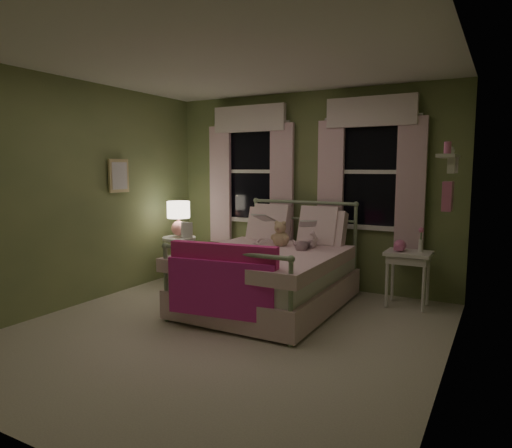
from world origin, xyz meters
The scene contains 18 objects.
room_shell centered at (0.00, 0.00, 1.30)m, with size 4.20×4.20×4.20m.
bed centered at (0.01, 0.98, 0.38)m, with size 1.58×2.04×1.18m.
pink_throw centered at (0.01, -0.05, 0.61)m, with size 1.10×0.28×0.71m.
child_left centered at (-0.27, 1.40, 0.91)m, with size 0.25×0.16×0.69m, color #F7D1DD.
child_right centered at (0.29, 1.40, 0.95)m, with size 0.36×0.28×0.75m, color #F7D1DD.
book_left centered at (-0.27, 1.15, 0.96)m, with size 0.20×0.27×0.03m, color beige.
book_right centered at (0.29, 1.15, 0.92)m, with size 0.20×0.27×0.02m, color beige.
teddy_bear centered at (0.01, 1.24, 0.79)m, with size 0.24×0.20×0.32m.
nightstand_left centered at (-1.58, 1.32, 0.42)m, with size 0.46×0.46×0.65m.
table_lamp centered at (-1.58, 1.32, 0.95)m, with size 0.31×0.31×0.48m.
book_nightstand centered at (-1.48, 1.24, 0.66)m, with size 0.16×0.22×0.02m, color beige.
nightstand_right centered at (1.41, 1.70, 0.55)m, with size 0.50×0.40×0.64m.
pink_toy centered at (1.31, 1.70, 0.71)m, with size 0.14×0.19×0.14m.
bud_vase centered at (1.53, 1.75, 0.79)m, with size 0.06×0.06×0.28m.
window_left centered at (-0.85, 2.03, 1.62)m, with size 1.34×0.13×1.96m.
window_right centered at (0.85, 2.03, 1.62)m, with size 1.34×0.13×1.96m.
wall_shelf centered at (1.90, 0.70, 1.52)m, with size 0.15×0.50×0.60m.
framed_picture centered at (-1.95, 0.60, 1.50)m, with size 0.03×0.32×0.42m.
Camera 1 is at (2.35, -3.63, 1.60)m, focal length 32.00 mm.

